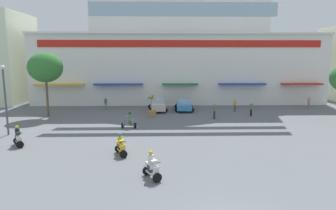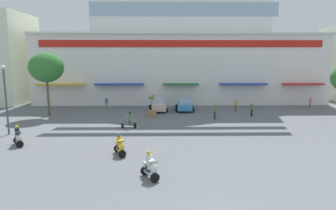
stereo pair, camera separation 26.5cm
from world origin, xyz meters
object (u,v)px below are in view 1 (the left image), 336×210
plaza_tree_0 (45,68)px  scooter_rider_1 (121,146)px  parked_car_0 (157,105)px  scooter_rider_4 (129,121)px  parked_car_1 (184,105)px  pedestrian_3 (214,110)px  scooter_rider_2 (18,138)px  scooter_rider_3 (152,167)px  pedestrian_4 (251,108)px  pedestrian_2 (106,103)px  pedestrian_0 (309,102)px  balloon_vendor_cart (151,106)px  streetlamp_near (5,94)px  pedestrian_1 (235,105)px

plaza_tree_0 → scooter_rider_1: 17.61m
parked_car_0 → scooter_rider_4: (-2.61, -8.90, -0.13)m
parked_car_1 → pedestrian_3: bearing=-60.9°
parked_car_1 → scooter_rider_2: bearing=-133.5°
scooter_rider_3 → pedestrian_4: pedestrian_4 is taller
scooter_rider_1 → pedestrian_2: bearing=103.5°
parked_car_0 → pedestrian_4: bearing=-18.7°
plaza_tree_0 → parked_car_0: bearing=13.6°
pedestrian_0 → balloon_vendor_cart: 20.84m
scooter_rider_1 → scooter_rider_3: 4.61m
pedestrian_2 → balloon_vendor_cart: size_ratio=0.63×
scooter_rider_4 → pedestrian_3: (8.82, 3.85, 0.32)m
scooter_rider_3 → balloon_vendor_cart: size_ratio=0.61×
parked_car_1 → pedestrian_0: 16.34m
parked_car_0 → pedestrian_3: 8.01m
pedestrian_0 → pedestrian_4: size_ratio=1.01×
scooter_rider_1 → balloon_vendor_cart: balloon_vendor_cart is taller
parked_car_1 → scooter_rider_1: (-5.70, -16.76, -0.11)m
scooter_rider_2 → pedestrian_4: 23.67m
pedestrian_0 → streetlamp_near: (-32.47, -12.04, 2.61)m
plaza_tree_0 → pedestrian_1: (21.88, 1.99, -4.59)m
pedestrian_3 → scooter_rider_3: bearing=-112.1°
plaza_tree_0 → pedestrian_2: (5.83, 3.78, -4.57)m
scooter_rider_3 → pedestrian_0: (19.77, 21.66, 0.27)m
pedestrian_1 → pedestrian_4: 2.88m
scooter_rider_3 → pedestrian_3: 16.86m
pedestrian_4 → scooter_rider_2: bearing=-153.0°
streetlamp_near → balloon_vendor_cart: streetlamp_near is taller
scooter_rider_1 → pedestrian_2: pedestrian_2 is taller
parked_car_0 → pedestrian_1: size_ratio=2.74×
scooter_rider_4 → streetlamp_near: streetlamp_near is taller
balloon_vendor_cart → parked_car_0: bearing=80.4°
pedestrian_0 → parked_car_1: bearing=-177.0°
plaza_tree_0 → balloon_vendor_cart: (11.75, -0.82, -4.27)m
pedestrian_4 → streetlamp_near: 24.80m
scooter_rider_1 → scooter_rider_4: 7.74m
scooter_rider_4 → pedestrian_0: size_ratio=0.97×
scooter_rider_3 → pedestrian_2: (-6.43, 21.46, 0.28)m
scooter_rider_3 → balloon_vendor_cart: bearing=91.7°
pedestrian_3 → pedestrian_4: bearing=17.8°
scooter_rider_2 → pedestrian_0: pedestrian_0 is taller
pedestrian_1 → balloon_vendor_cart: 10.52m
scooter_rider_2 → pedestrian_0: 33.74m
pedestrian_1 → pedestrian_3: bearing=-128.9°
scooter_rider_3 → pedestrian_3: pedestrian_3 is taller
plaza_tree_0 → pedestrian_2: 8.32m
plaza_tree_0 → streetlamp_near: plaza_tree_0 is taller
parked_car_0 → pedestrian_0: 19.66m
parked_car_1 → pedestrian_0: bearing=3.0°
parked_car_0 → scooter_rider_3: bearing=-90.4°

